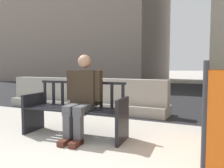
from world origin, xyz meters
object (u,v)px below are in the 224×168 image
Objects in this scene: seated_person at (82,95)px; jersey_barrier_left at (46,95)px; street_bench at (75,112)px; jersey_barrier_centre at (127,100)px.

jersey_barrier_left is at bearing 141.18° from seated_person.
street_bench reaches higher than jersey_barrier_centre.
seated_person reaches higher than jersey_barrier_centre.
jersey_barrier_centre is (0.00, 2.05, -0.35)m from seated_person.
jersey_barrier_centre is at bearing 85.01° from street_bench.
street_bench is 0.85× the size of jersey_barrier_left.
jersey_barrier_left is (-2.44, -0.08, 0.00)m from jersey_barrier_centre.
jersey_barrier_left is at bearing 139.79° from street_bench.
street_bench is at bearing -40.21° from jersey_barrier_left.
seated_person is 2.08m from jersey_barrier_centre.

